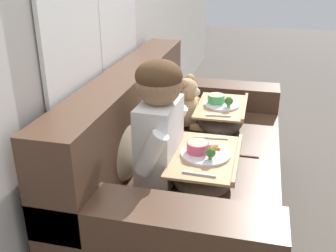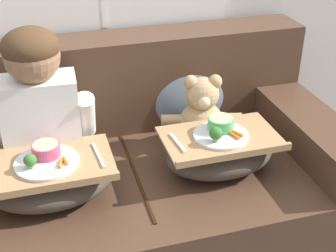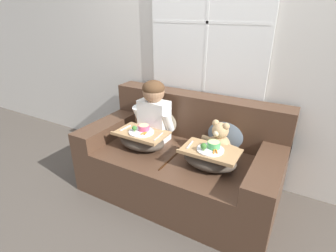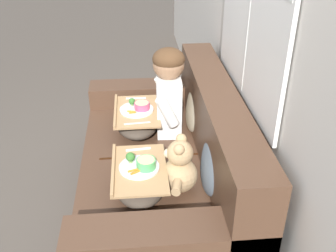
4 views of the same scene
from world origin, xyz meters
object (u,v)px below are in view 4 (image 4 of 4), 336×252
throw_pillow_behind_teddy (215,161)px  teddy_bear (179,169)px  couch (168,172)px  lap_tray_child (137,120)px  lap_tray_teddy (140,179)px  child_figure (168,87)px  throw_pillow_behind_child (196,105)px

throw_pillow_behind_teddy → teddy_bear: size_ratio=1.13×
couch → lap_tray_child: bearing=-151.3°
lap_tray_teddy → throw_pillow_behind_teddy: bearing=90.0°
child_figure → lap_tray_child: size_ratio=1.26×
throw_pillow_behind_teddy → couch: bearing=-145.8°
lap_tray_child → lap_tray_teddy: lap_tray_teddy is taller
teddy_bear → throw_pillow_behind_child: bearing=163.7°
teddy_bear → lap_tray_teddy: (0.00, -0.21, -0.05)m
child_figure → teddy_bear: child_figure is taller
couch → teddy_bear: bearing=5.6°
couch → lap_tray_teddy: size_ratio=3.88×
couch → throw_pillow_behind_child: bearing=145.8°
couch → throw_pillow_behind_teddy: bearing=34.2°
couch → throw_pillow_behind_child: (-0.33, 0.23, 0.31)m
couch → lap_tray_child: (-0.33, -0.18, 0.21)m
throw_pillow_behind_child → child_figure: child_figure is taller
couch → throw_pillow_behind_teddy: 0.51m
teddy_bear → lap_tray_child: teddy_bear is taller
throw_pillow_behind_child → child_figure: 0.24m
couch → throw_pillow_behind_child: size_ratio=4.52×
couch → teddy_bear: (0.33, 0.03, 0.27)m
throw_pillow_behind_teddy → lap_tray_child: 0.78m
couch → lap_tray_teddy: (0.33, -0.18, 0.21)m
couch → teddy_bear: 0.43m
throw_pillow_behind_teddy → lap_tray_child: size_ratio=0.85×
lap_tray_child → lap_tray_teddy: bearing=-0.0°
throw_pillow_behind_child → throw_pillow_behind_teddy: size_ratio=0.98×
throw_pillow_behind_child → lap_tray_child: 0.42m
couch → lap_tray_teddy: couch is taller
throw_pillow_behind_child → throw_pillow_behind_teddy: (0.66, 0.00, 0.00)m
lap_tray_teddy → teddy_bear: bearing=90.3°
throw_pillow_behind_child → lap_tray_teddy: size_ratio=0.86×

